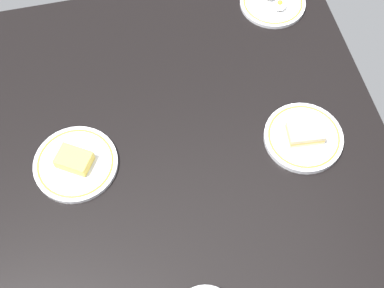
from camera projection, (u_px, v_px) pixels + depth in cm
name	position (u px, v px, depth cm)	size (l,w,h in cm)	color
dining_table	(192.00, 152.00, 133.21)	(113.30, 99.56, 4.00)	black
plate_eggs	(273.00, 1.00, 153.73)	(19.26, 19.26, 4.83)	silver
plate_sandwich	(304.00, 136.00, 131.50)	(19.94, 19.94, 4.76)	silver
plate_cheese	(75.00, 163.00, 128.18)	(20.75, 20.75, 4.38)	silver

